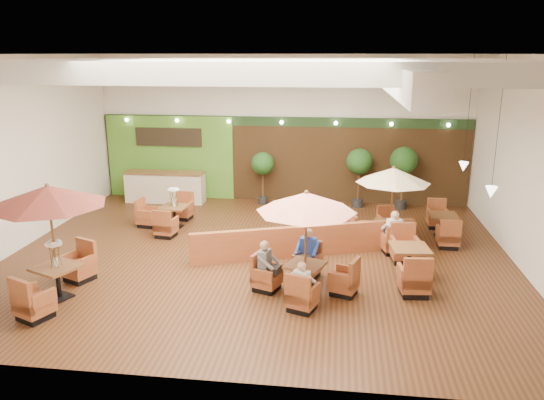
% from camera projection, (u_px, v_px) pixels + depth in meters
% --- Properties ---
extents(room, '(14.04, 14.00, 5.52)m').
position_uv_depth(room, '(273.00, 122.00, 15.16)').
color(room, '#381E0F').
rests_on(room, ground).
extents(service_counter, '(3.00, 0.75, 1.18)m').
position_uv_depth(service_counter, '(165.00, 187.00, 20.25)').
color(service_counter, beige).
rests_on(service_counter, ground).
extents(booth_divider, '(6.15, 2.31, 0.89)m').
position_uv_depth(booth_divider, '(306.00, 241.00, 14.82)').
color(booth_divider, brown).
rests_on(booth_divider, ground).
extents(table_0, '(2.56, 2.89, 2.76)m').
position_uv_depth(table_0, '(50.00, 212.00, 11.83)').
color(table_0, brown).
rests_on(table_0, ground).
extents(table_1, '(2.61, 2.61, 2.52)m').
position_uv_depth(table_1, '(306.00, 224.00, 12.23)').
color(table_1, brown).
rests_on(table_1, ground).
extents(table_2, '(2.30, 2.42, 2.37)m').
position_uv_depth(table_2, '(391.00, 188.00, 15.53)').
color(table_2, brown).
rests_on(table_2, ground).
extents(table_3, '(1.72, 2.51, 1.51)m').
position_uv_depth(table_3, '(168.00, 214.00, 17.31)').
color(table_3, brown).
rests_on(table_3, ground).
extents(table_4, '(1.02, 2.82, 1.04)m').
position_uv_depth(table_4, '(409.00, 263.00, 13.44)').
color(table_4, brown).
rests_on(table_4, ground).
extents(table_5, '(0.83, 2.46, 0.93)m').
position_uv_depth(table_5, '(442.00, 226.00, 16.40)').
color(table_5, brown).
rests_on(table_5, ground).
extents(topiary_0, '(0.85, 0.85, 1.99)m').
position_uv_depth(topiary_0, '(263.00, 166.00, 19.75)').
color(topiary_0, black).
rests_on(topiary_0, ground).
extents(topiary_1, '(0.94, 0.94, 2.19)m').
position_uv_depth(topiary_1, '(359.00, 164.00, 19.28)').
color(topiary_1, black).
rests_on(topiary_1, ground).
extents(topiary_2, '(0.99, 0.99, 2.29)m').
position_uv_depth(topiary_2, '(404.00, 163.00, 19.07)').
color(topiary_2, black).
rests_on(topiary_2, ground).
extents(diner_0, '(0.39, 0.36, 0.71)m').
position_uv_depth(diner_0, '(302.00, 280.00, 11.62)').
color(diner_0, white).
rests_on(diner_0, ground).
extents(diner_1, '(0.44, 0.39, 0.82)m').
position_uv_depth(diner_1, '(308.00, 249.00, 13.37)').
color(diner_1, '#2644A6').
rests_on(diner_1, ground).
extents(diner_2, '(0.37, 0.42, 0.80)m').
position_uv_depth(diner_2, '(267.00, 261.00, 12.60)').
color(diner_2, slate).
rests_on(diner_2, ground).
extents(diner_3, '(0.40, 0.35, 0.74)m').
position_uv_depth(diner_3, '(393.00, 229.00, 14.96)').
color(diner_3, '#2644A6').
rests_on(diner_3, ground).
extents(diner_4, '(0.45, 0.40, 0.82)m').
position_uv_depth(diner_4, '(393.00, 228.00, 14.95)').
color(diner_4, white).
rests_on(diner_4, ground).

